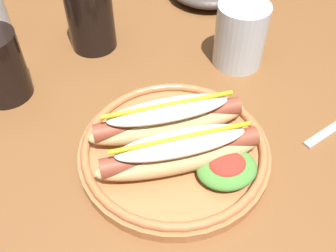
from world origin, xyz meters
TOP-DOWN VIEW (x-y plane):
  - dining_table at (0.00, 0.00)m, footprint 1.39×0.87m
  - hot_dog_plate at (0.02, -0.11)m, footprint 0.27×0.27m
  - water_cup at (0.19, 0.06)m, footprint 0.09×0.09m
  - extra_cup at (-0.04, 0.18)m, footprint 0.08×0.08m

SIDE VIEW (x-z plane):
  - dining_table at x=0.00m, z-range 0.27..1.01m
  - hot_dog_plate at x=0.02m, z-range 0.73..0.80m
  - water_cup at x=0.19m, z-range 0.74..0.85m
  - extra_cup at x=-0.04m, z-range 0.74..0.87m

